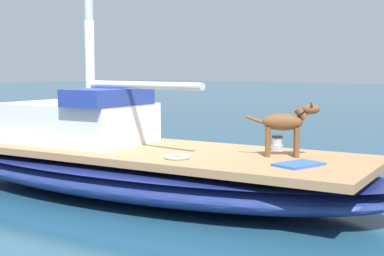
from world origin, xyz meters
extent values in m
plane|color=navy|center=(0.00, 0.00, 0.00)|extent=(120.00, 120.00, 0.00)
ellipsoid|color=navy|center=(0.00, 0.00, 0.28)|extent=(3.73, 7.53, 0.56)
ellipsoid|color=navy|center=(0.00, 0.00, 0.46)|extent=(3.75, 7.57, 0.08)
cube|color=#A37A51|center=(0.00, 0.00, 0.61)|extent=(3.18, 6.88, 0.10)
cylinder|color=silver|center=(-0.16, -0.21, 1.56)|extent=(0.10, 2.20, 0.10)
cube|color=silver|center=(-0.21, 1.18, 0.96)|extent=(1.77, 2.41, 0.60)
cube|color=navy|center=(-0.21, 0.41, 1.38)|extent=(1.43, 0.92, 0.24)
ellipsoid|color=brown|center=(0.63, -1.99, 1.11)|extent=(0.47, 0.56, 0.22)
cylinder|color=brown|center=(0.78, -2.11, 0.85)|extent=(0.07, 0.07, 0.38)
cylinder|color=brown|center=(0.67, -2.18, 0.85)|extent=(0.07, 0.07, 0.38)
cylinder|color=brown|center=(0.58, -1.80, 0.85)|extent=(0.07, 0.07, 0.38)
cylinder|color=brown|center=(0.47, -1.87, 0.85)|extent=(0.07, 0.07, 0.38)
cylinder|color=brown|center=(0.75, -2.18, 1.22)|extent=(0.19, 0.22, 0.19)
ellipsoid|color=brown|center=(0.82, -2.29, 1.27)|extent=(0.23, 0.26, 0.13)
cone|color=black|center=(0.86, -2.26, 1.33)|extent=(0.05, 0.05, 0.06)
cone|color=black|center=(0.78, -2.31, 1.33)|extent=(0.05, 0.05, 0.06)
torus|color=black|center=(0.75, -2.18, 1.22)|extent=(0.18, 0.17, 0.10)
cylinder|color=brown|center=(0.43, -1.69, 1.14)|extent=(0.16, 0.21, 0.12)
cylinder|color=#B7B7BC|center=(1.03, -1.67, 0.70)|extent=(0.16, 0.16, 0.08)
cylinder|color=#B7B7BC|center=(1.03, -1.67, 0.79)|extent=(0.13, 0.13, 0.10)
cylinder|color=black|center=(1.03, -1.67, 0.86)|extent=(0.15, 0.15, 0.03)
torus|color=beige|center=(-0.38, -1.08, 0.68)|extent=(0.32, 0.32, 0.04)
cube|color=blue|center=(0.18, -2.49, 0.68)|extent=(0.62, 0.46, 0.03)
camera|label=1|loc=(-5.36, -5.64, 1.77)|focal=50.93mm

